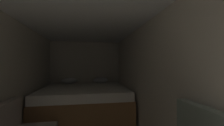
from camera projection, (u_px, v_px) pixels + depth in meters
name	position (u px, v px, depth m)	size (l,w,h in m)	color
wall_back	(86.00, 73.00, 4.74)	(2.38, 0.05, 2.08)	beige
wall_left	(3.00, 82.00, 2.10)	(0.05, 4.92, 2.08)	beige
wall_right	(149.00, 80.00, 2.49)	(0.05, 4.92, 2.08)	beige
ceiling_slab	(83.00, 16.00, 2.31)	(2.38, 4.92, 0.05)	white
bed	(85.00, 100.00, 3.72)	(2.16, 1.94, 0.90)	olive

